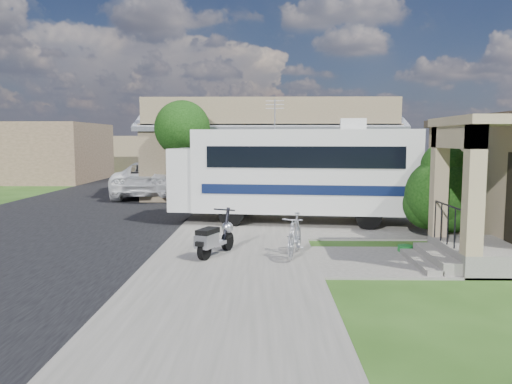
{
  "coord_description": "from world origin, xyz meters",
  "views": [
    {
      "loc": [
        -0.22,
        -12.61,
        2.9
      ],
      "look_at": [
        -0.5,
        2.5,
        1.3
      ],
      "focal_mm": 35.0,
      "sensor_mm": 36.0,
      "label": 1
    }
  ],
  "objects_px": {
    "garden_hose": "(405,250)",
    "motorhome": "(296,171)",
    "bicycle": "(295,238)",
    "shrub": "(444,191)",
    "van": "(168,170)",
    "scooter": "(214,238)",
    "pickup_truck": "(153,179)"
  },
  "relations": [
    {
      "from": "garden_hose",
      "to": "motorhome",
      "type": "bearing_deg",
      "value": 119.04
    },
    {
      "from": "bicycle",
      "to": "pickup_truck",
      "type": "bearing_deg",
      "value": 129.39
    },
    {
      "from": "garden_hose",
      "to": "shrub",
      "type": "bearing_deg",
      "value": 46.97
    },
    {
      "from": "van",
      "to": "scooter",
      "type": "bearing_deg",
      "value": -83.4
    },
    {
      "from": "motorhome",
      "to": "van",
      "type": "distance_m",
      "value": 16.98
    },
    {
      "from": "motorhome",
      "to": "garden_hose",
      "type": "height_order",
      "value": "motorhome"
    },
    {
      "from": "van",
      "to": "shrub",
      "type": "bearing_deg",
      "value": -65.26
    },
    {
      "from": "motorhome",
      "to": "shrub",
      "type": "distance_m",
      "value": 5.01
    },
    {
      "from": "pickup_truck",
      "to": "van",
      "type": "distance_m",
      "value": 7.13
    },
    {
      "from": "scooter",
      "to": "bicycle",
      "type": "relative_size",
      "value": 0.93
    },
    {
      "from": "scooter",
      "to": "bicycle",
      "type": "bearing_deg",
      "value": 23.92
    },
    {
      "from": "bicycle",
      "to": "scooter",
      "type": "bearing_deg",
      "value": -165.76
    },
    {
      "from": "scooter",
      "to": "van",
      "type": "bearing_deg",
      "value": 127.28
    },
    {
      "from": "motorhome",
      "to": "van",
      "type": "relative_size",
      "value": 1.31
    },
    {
      "from": "bicycle",
      "to": "van",
      "type": "distance_m",
      "value": 21.64
    },
    {
      "from": "scooter",
      "to": "van",
      "type": "distance_m",
      "value": 21.1
    },
    {
      "from": "shrub",
      "to": "bicycle",
      "type": "xyz_separation_m",
      "value": [
        -4.37,
        -2.25,
        -0.91
      ]
    },
    {
      "from": "scooter",
      "to": "garden_hose",
      "type": "distance_m",
      "value": 4.9
    },
    {
      "from": "motorhome",
      "to": "scooter",
      "type": "relative_size",
      "value": 5.26
    },
    {
      "from": "pickup_truck",
      "to": "shrub",
      "type": "bearing_deg",
      "value": 133.37
    },
    {
      "from": "pickup_truck",
      "to": "van",
      "type": "height_order",
      "value": "van"
    },
    {
      "from": "shrub",
      "to": "pickup_truck",
      "type": "bearing_deg",
      "value": 134.32
    },
    {
      "from": "motorhome",
      "to": "garden_hose",
      "type": "relative_size",
      "value": 22.17
    },
    {
      "from": "bicycle",
      "to": "pickup_truck",
      "type": "distance_m",
      "value": 14.82
    },
    {
      "from": "garden_hose",
      "to": "van",
      "type": "bearing_deg",
      "value": 116.72
    },
    {
      "from": "motorhome",
      "to": "bicycle",
      "type": "distance_m",
      "value": 5.36
    },
    {
      "from": "shrub",
      "to": "scooter",
      "type": "distance_m",
      "value": 6.79
    },
    {
      "from": "pickup_truck",
      "to": "van",
      "type": "bearing_deg",
      "value": -85.84
    },
    {
      "from": "shrub",
      "to": "garden_hose",
      "type": "xyz_separation_m",
      "value": [
        -1.5,
        -1.61,
        -1.34
      ]
    },
    {
      "from": "shrub",
      "to": "bicycle",
      "type": "bearing_deg",
      "value": -152.79
    },
    {
      "from": "shrub",
      "to": "bicycle",
      "type": "distance_m",
      "value": 5.0
    },
    {
      "from": "scooter",
      "to": "van",
      "type": "xyz_separation_m",
      "value": [
        -5.13,
        20.46,
        0.44
      ]
    }
  ]
}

